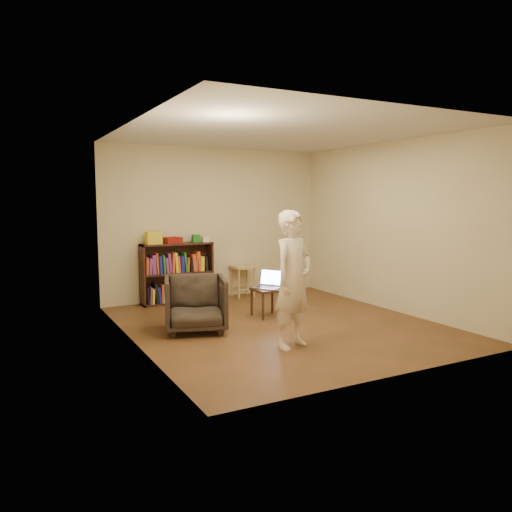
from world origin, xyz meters
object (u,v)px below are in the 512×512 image
bookshelf (177,276)px  armchair (195,304)px  side_table (268,293)px  person (293,280)px  laptop (268,284)px  stool (243,272)px

bookshelf → armchair: 1.90m
bookshelf → side_table: (0.86, -1.58, -0.09)m
side_table → person: bearing=-108.3°
armchair → laptop: size_ratio=1.71×
laptop → person: size_ratio=0.29×
armchair → side_table: (1.24, 0.28, -0.02)m
side_table → person: 1.61m
stool → armchair: (-1.58, -1.80, -0.08)m
bookshelf → side_table: bookshelf is taller
bookshelf → person: size_ratio=0.75×
bookshelf → stool: bearing=-3.1°
stool → person: size_ratio=0.34×
stool → armchair: 2.40m
stool → laptop: laptop is taller
side_table → laptop: 0.14m
person → bookshelf: bearing=76.4°
side_table → laptop: laptop is taller
bookshelf → side_table: size_ratio=2.87×
person → laptop: bearing=50.7°
laptop → side_table: bearing=-69.3°
bookshelf → person: person is taller
bookshelf → armchair: bookshelf is taller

